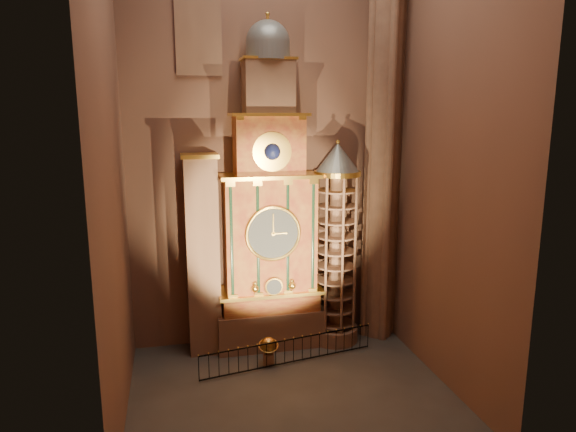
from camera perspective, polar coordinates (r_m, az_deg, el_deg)
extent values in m
plane|color=#383330|center=(24.00, 0.39, -19.00)|extent=(14.00, 14.00, 0.00)
plane|color=#885B49|center=(26.57, -2.59, 8.95)|extent=(22.00, 0.00, 22.00)
plane|color=#885B49|center=(20.26, -19.38, 7.51)|extent=(0.00, 22.00, 22.00)
plane|color=#885B49|center=(23.33, 17.59, 8.07)|extent=(0.00, 22.00, 22.00)
cube|color=#8C634C|center=(27.90, -2.02, -12.12)|extent=(5.60, 2.20, 2.00)
cube|color=maroon|center=(27.34, -2.04, -9.24)|extent=(5.00, 2.00, 1.00)
cube|color=#F0BB46|center=(27.10, -2.03, -8.19)|extent=(5.40, 2.30, 0.18)
cube|color=maroon|center=(26.30, -2.10, -2.09)|extent=(4.60, 2.00, 6.00)
cylinder|color=black|center=(25.17, -6.32, -2.78)|extent=(0.32, 0.32, 5.60)
cylinder|color=black|center=(25.35, -3.40, -2.63)|extent=(0.32, 0.32, 5.60)
cylinder|color=black|center=(25.63, -0.09, -2.45)|extent=(0.32, 0.32, 5.60)
cylinder|color=black|center=(25.94, 2.72, -2.29)|extent=(0.32, 0.32, 5.60)
cube|color=#F0BB46|center=(25.70, -2.13, 4.51)|extent=(5.00, 2.25, 0.18)
cylinder|color=#2D3033|center=(25.26, -1.67, -1.96)|extent=(2.60, 0.12, 2.60)
torus|color=#F0BB46|center=(25.22, -1.65, -1.98)|extent=(2.80, 0.16, 2.80)
cylinder|color=#F0BB46|center=(25.89, -1.57, -7.85)|extent=(0.90, 0.10, 0.90)
sphere|color=#F0BB46|center=(25.79, -3.68, -8.07)|extent=(0.36, 0.36, 0.36)
sphere|color=#F0BB46|center=(26.14, 0.47, -7.77)|extent=(0.36, 0.36, 0.36)
cube|color=maroon|center=(25.61, -2.17, 7.74)|extent=(3.40, 1.80, 3.00)
sphere|color=#0D1242|center=(24.73, -1.77, 7.14)|extent=(0.80, 0.80, 0.80)
cube|color=#F0BB46|center=(25.51, -2.18, 11.21)|extent=(3.80, 2.00, 0.15)
cube|color=#8C634C|center=(25.58, -2.22, 14.01)|extent=(2.40, 1.60, 2.60)
sphere|color=slate|center=(25.75, -2.26, 18.68)|extent=(2.10, 2.10, 2.10)
cylinder|color=#F0BB46|center=(25.88, -2.28, 20.66)|extent=(0.14, 0.14, 0.80)
cube|color=#8C634C|center=(26.15, -9.44, -4.59)|extent=(1.60, 1.40, 10.00)
cube|color=#F0BB46|center=(26.38, -9.24, -9.01)|extent=(1.35, 0.10, 2.10)
cube|color=#521C16|center=(26.32, -9.23, -9.06)|extent=(1.05, 0.04, 1.75)
cube|color=#F0BB46|center=(25.59, -9.42, -3.55)|extent=(1.35, 0.10, 2.10)
cube|color=#521C16|center=(25.53, -9.42, -3.59)|extent=(1.05, 0.04, 1.75)
cube|color=#F0BB46|center=(25.05, -9.62, 2.20)|extent=(1.35, 0.10, 2.10)
cube|color=#521C16|center=(24.99, -9.61, 2.18)|extent=(1.05, 0.04, 1.75)
cube|color=#F0BB46|center=(25.23, -9.82, 6.61)|extent=(1.80, 1.60, 0.20)
cylinder|color=#8C634C|center=(28.69, 5.16, -12.78)|extent=(2.50, 2.50, 0.80)
cylinder|color=#8C634C|center=(27.15, 5.33, -4.10)|extent=(0.70, 0.70, 8.20)
cylinder|color=#F0BB46|center=(26.33, 5.50, 4.74)|extent=(2.40, 2.40, 0.25)
cone|color=slate|center=(26.25, 5.54, 6.47)|extent=(2.30, 2.30, 1.50)
sphere|color=#F0BB46|center=(26.19, 5.57, 8.22)|extent=(0.20, 0.20, 0.20)
cylinder|color=#8C634C|center=(27.39, 10.61, 8.85)|extent=(1.60, 1.60, 22.00)
cylinder|color=#8C634C|center=(27.71, 12.15, 8.82)|extent=(0.44, 0.44, 22.00)
cylinder|color=#8C634C|center=(27.08, 9.04, 8.87)|extent=(0.44, 0.44, 22.00)
cylinder|color=#8C634C|center=(28.12, 9.96, 8.94)|extent=(0.44, 0.44, 22.00)
cylinder|color=#8C634C|center=(26.65, 11.30, 8.75)|extent=(0.44, 0.44, 22.00)
cube|color=navy|center=(26.44, -9.99, 20.75)|extent=(2.00, 0.10, 5.00)
cube|color=#8C634C|center=(26.38, -9.99, 20.77)|extent=(2.20, 0.06, 5.20)
cylinder|color=#8C634C|center=(26.09, -2.18, -15.57)|extent=(0.53, 0.53, 0.62)
sphere|color=#B37A32|center=(25.77, -2.19, -14.16)|extent=(0.80, 0.80, 0.80)
torus|color=#B37A32|center=(25.77, -2.19, -14.16)|extent=(1.08, 1.03, 0.43)
cube|color=black|center=(25.67, 0.13, -13.58)|extent=(8.84, 1.63, 0.05)
cube|color=black|center=(26.20, 0.13, -15.93)|extent=(8.84, 1.63, 0.05)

